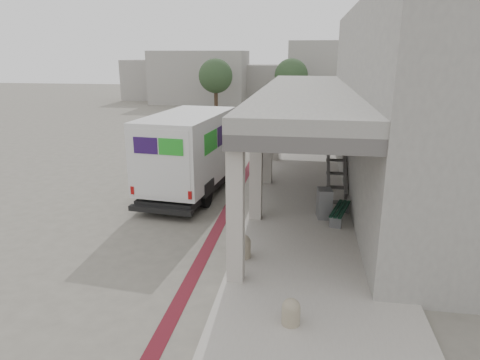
# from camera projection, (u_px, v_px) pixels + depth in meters

# --- Properties ---
(ground) EXTENTS (120.00, 120.00, 0.00)m
(ground) POSITION_uv_depth(u_px,v_px,m) (190.00, 223.00, 13.86)
(ground) COLOR #645F56
(ground) RESTS_ON ground
(bike_lane_stripe) EXTENTS (0.35, 40.00, 0.01)m
(bike_lane_stripe) POSITION_uv_depth(u_px,v_px,m) (231.00, 204.00, 15.61)
(bike_lane_stripe) COLOR #511019
(bike_lane_stripe) RESTS_ON ground
(sidewalk) EXTENTS (4.40, 28.00, 0.12)m
(sidewalk) POSITION_uv_depth(u_px,v_px,m) (314.00, 229.00, 13.26)
(sidewalk) COLOR #A19A90
(sidewalk) RESTS_ON ground
(transit_building) EXTENTS (7.60, 17.00, 7.00)m
(transit_building) POSITION_uv_depth(u_px,v_px,m) (393.00, 105.00, 16.15)
(transit_building) COLOR gray
(transit_building) RESTS_ON ground
(distant_backdrop) EXTENTS (28.00, 10.00, 6.50)m
(distant_backdrop) POSITION_uv_depth(u_px,v_px,m) (249.00, 77.00, 47.49)
(distant_backdrop) COLOR gray
(distant_backdrop) RESTS_ON ground
(tree_left) EXTENTS (3.20, 3.20, 4.80)m
(tree_left) POSITION_uv_depth(u_px,v_px,m) (216.00, 76.00, 40.20)
(tree_left) COLOR #38281C
(tree_left) RESTS_ON ground
(tree_mid) EXTENTS (3.20, 3.20, 4.80)m
(tree_mid) POSITION_uv_depth(u_px,v_px,m) (291.00, 76.00, 41.07)
(tree_mid) COLOR #38281C
(tree_mid) RESTS_ON ground
(tree_right) EXTENTS (3.20, 3.20, 4.80)m
(tree_right) POSITION_uv_depth(u_px,v_px,m) (379.00, 77.00, 38.95)
(tree_right) COLOR #38281C
(tree_right) RESTS_ON ground
(fedex_truck) EXTENTS (3.00, 7.56, 3.14)m
(fedex_truck) POSITION_uv_depth(u_px,v_px,m) (197.00, 148.00, 16.89)
(fedex_truck) COLOR black
(fedex_truck) RESTS_ON ground
(bench) EXTENTS (0.80, 1.76, 0.40)m
(bench) POSITION_uv_depth(u_px,v_px,m) (340.00, 211.00, 13.71)
(bench) COLOR slate
(bench) RESTS_ON sidewalk
(bollard_near) EXTENTS (0.37, 0.37, 0.55)m
(bollard_near) POSITION_uv_depth(u_px,v_px,m) (291.00, 311.00, 8.43)
(bollard_near) COLOR gray
(bollard_near) RESTS_ON sidewalk
(bollard_far) EXTENTS (0.42, 0.42, 0.63)m
(bollard_far) POSITION_uv_depth(u_px,v_px,m) (243.00, 246.00, 11.21)
(bollard_far) COLOR gray
(bollard_far) RESTS_ON sidewalk
(utility_cabinet) EXTENTS (0.51, 0.63, 0.97)m
(utility_cabinet) POSITION_uv_depth(u_px,v_px,m) (324.00, 203.00, 13.87)
(utility_cabinet) COLOR gray
(utility_cabinet) RESTS_ON sidewalk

